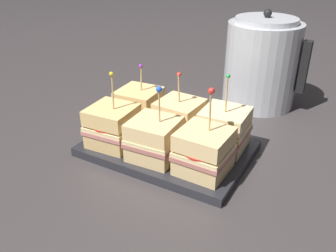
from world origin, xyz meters
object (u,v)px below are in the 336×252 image
Objects in this scene: sandwich_front_right at (204,151)px; sandwich_back_right at (224,129)px; sandwich_back_left at (139,107)px; sandwich_back_center at (179,118)px; kettle_steel at (262,63)px; serving_platter at (168,148)px; sandwich_front_center at (156,139)px; sandwich_front_left at (113,126)px.

sandwich_front_right is 0.10m from sandwich_back_right.
sandwich_front_right is at bearing -26.31° from sandwich_back_left.
sandwich_back_center is 0.31m from kettle_steel.
serving_platter is 0.07m from sandwich_back_center.
sandwich_back_center is 0.10m from sandwich_back_right.
sandwich_front_center is (0.00, -0.05, 0.05)m from serving_platter.
sandwich_back_left is at bearing 92.37° from sandwich_front_left.
sandwich_back_left is at bearing 178.66° from sandwich_back_right.
sandwich_back_right is at bearing -1.68° from sandwich_back_center.
sandwich_front_center is at bearing -178.58° from sandwich_front_right.
sandwich_front_right is at bearing -26.20° from serving_platter.
sandwich_back_right is at bearing 89.93° from sandwich_front_right.
sandwich_back_right is (0.00, 0.10, -0.00)m from sandwich_front_right.
serving_platter is 0.13m from sandwich_back_left.
kettle_steel reaches higher than serving_platter.
sandwich_front_center is at bearing -44.27° from sandwich_back_left.
serving_platter is 1.33× the size of kettle_steel.
sandwich_back_center is at bearing 92.24° from serving_platter.
serving_platter is 2.05× the size of sandwich_back_right.
sandwich_back_left is 0.21m from sandwich_back_right.
serving_platter is at bearing -104.39° from kettle_steel.
kettle_steel is (0.19, 0.29, 0.05)m from sandwich_back_left.
kettle_steel is at bearing 77.92° from sandwich_front_center.
sandwich_front_left is at bearing -179.43° from sandwich_front_right.
serving_platter is at bearing 153.80° from sandwich_front_right.
kettle_steel is (0.19, 0.39, 0.05)m from sandwich_front_left.
sandwich_front_left is 0.64× the size of kettle_steel.
sandwich_front_right reaches higher than sandwich_back_left.
sandwich_front_right is at bearing 0.57° from sandwich_front_left.
sandwich_front_center is 0.91× the size of sandwich_front_right.
sandwich_front_center is at bearing -0.25° from sandwich_front_left.
sandwich_front_left is at bearing -133.75° from sandwich_back_center.
serving_platter is 0.36m from kettle_steel.
sandwich_front_right is at bearing -87.67° from kettle_steel.
kettle_steel is (-0.02, 0.39, 0.05)m from sandwich_front_right.
sandwich_back_left is 0.88× the size of sandwich_back_right.
sandwich_front_center is 0.40m from kettle_steel.
sandwich_back_center is (-0.00, 0.05, 0.05)m from serving_platter.
sandwich_front_right is at bearing -43.90° from sandwich_back_center.
sandwich_back_left is 0.57× the size of kettle_steel.
sandwich_front_right reaches higher than sandwich_back_right.
sandwich_back_center is at bearing 136.10° from sandwich_front_right.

